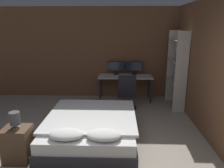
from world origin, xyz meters
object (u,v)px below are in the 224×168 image
at_px(nightstand, 18,144).
at_px(monitor_right, 134,67).
at_px(monitor_left, 116,67).
at_px(bookshelf, 178,67).
at_px(computer_mouse, 135,77).
at_px(bedside_lamp, 15,119).
at_px(keyboard, 125,77).
at_px(office_chair, 127,95).
at_px(bed, 91,128).
at_px(desk, 125,79).

bearing_deg(nightstand, monitor_right, 57.86).
relative_size(monitor_left, monitor_right, 1.00).
relative_size(nightstand, bookshelf, 0.29).
height_order(monitor_right, computer_mouse, monitor_right).
height_order(monitor_left, bookshelf, bookshelf).
bearing_deg(monitor_right, monitor_left, 180.00).
height_order(computer_mouse, bookshelf, bookshelf).
bearing_deg(bedside_lamp, keyboard, 57.80).
height_order(nightstand, bookshelf, bookshelf).
height_order(monitor_right, office_chair, monitor_right).
xyz_separation_m(keyboard, bookshelf, (1.35, -0.32, 0.36)).
relative_size(nightstand, keyboard, 1.52).
relative_size(monitor_left, keyboard, 1.30).
distance_m(monitor_right, computer_mouse, 0.48).
bearing_deg(nightstand, office_chair, 52.10).
distance_m(bed, desk, 2.50).
bearing_deg(office_chair, nightstand, -127.90).
bearing_deg(office_chair, bookshelf, 8.29).
distance_m(monitor_left, office_chair, 1.16).
relative_size(desk, bookshelf, 0.76).
relative_size(nightstand, desk, 0.37).
distance_m(nightstand, monitor_left, 3.72).
bearing_deg(bed, monitor_right, 69.24).
bearing_deg(desk, monitor_left, 140.83).
relative_size(bedside_lamp, monitor_right, 0.55).
bearing_deg(bookshelf, computer_mouse, 163.24).
bearing_deg(bed, nightstand, -146.42).
relative_size(bedside_lamp, computer_mouse, 3.85).
bearing_deg(bed, computer_mouse, 65.24).
relative_size(nightstand, office_chair, 0.61).
bearing_deg(bookshelf, nightstand, -141.05).
distance_m(bed, monitor_right, 2.86).
relative_size(bed, monitor_right, 4.04).
height_order(bedside_lamp, monitor_right, monitor_right).
bearing_deg(nightstand, monitor_left, 65.04).
distance_m(keyboard, office_chair, 0.63).
relative_size(bed, bookshelf, 0.98).
xyz_separation_m(desk, monitor_right, (0.27, 0.22, 0.31)).
bearing_deg(office_chair, bed, -114.31).
xyz_separation_m(bedside_lamp, monitor_left, (1.54, 3.32, 0.22)).
xyz_separation_m(nightstand, bedside_lamp, (-0.00, 0.00, 0.45)).
distance_m(computer_mouse, bookshelf, 1.17).
relative_size(bed, office_chair, 2.11).
bearing_deg(bookshelf, bedside_lamp, -141.05).
bearing_deg(nightstand, bedside_lamp, 180.00).
bearing_deg(nightstand, bookshelf, 38.95).
bearing_deg(office_chair, desk, 92.19).
bearing_deg(keyboard, bedside_lamp, -122.20).
bearing_deg(bed, bedside_lamp, -146.42).
relative_size(bed, monitor_left, 4.04).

